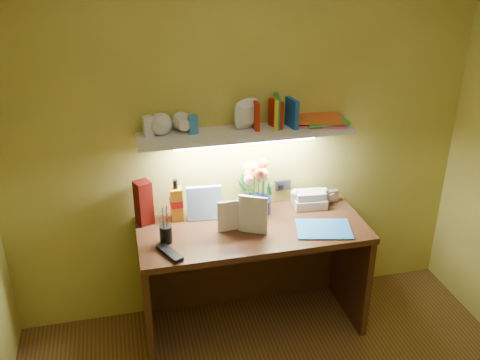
% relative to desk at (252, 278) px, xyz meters
% --- Properties ---
extents(desk, '(1.40, 0.60, 0.75)m').
position_rel_desk_xyz_m(desk, '(0.00, 0.00, 0.00)').
color(desk, '#3A1C0F').
rests_on(desk, ground).
extents(flower_bouquet, '(0.28, 0.28, 0.34)m').
position_rel_desk_xyz_m(flower_bouquet, '(0.07, 0.18, 0.54)').
color(flower_bouquet, '#050936').
rests_on(flower_bouquet, desk).
extents(telephone, '(0.22, 0.18, 0.13)m').
position_rel_desk_xyz_m(telephone, '(0.43, 0.19, 0.44)').
color(telephone, beige).
rests_on(telephone, desk).
extents(desk_clock, '(0.08, 0.05, 0.08)m').
position_rel_desk_xyz_m(desk_clock, '(0.60, 0.21, 0.41)').
color(desk_clock, silver).
rests_on(desk_clock, desk).
extents(whisky_bottle, '(0.07, 0.07, 0.27)m').
position_rel_desk_xyz_m(whisky_bottle, '(-0.44, 0.21, 0.51)').
color(whisky_bottle, '#B16912').
rests_on(whisky_bottle, desk).
extents(whisky_box, '(0.12, 0.12, 0.28)m').
position_rel_desk_xyz_m(whisky_box, '(-0.64, 0.21, 0.52)').
color(whisky_box, '#4F0A05').
rests_on(whisky_box, desk).
extents(pen_cup, '(0.09, 0.09, 0.18)m').
position_rel_desk_xyz_m(pen_cup, '(-0.53, -0.04, 0.46)').
color(pen_cup, black).
rests_on(pen_cup, desk).
extents(art_card, '(0.22, 0.06, 0.22)m').
position_rel_desk_xyz_m(art_card, '(-0.27, 0.18, 0.48)').
color(art_card, silver).
rests_on(art_card, desk).
extents(tv_remote, '(0.14, 0.21, 0.02)m').
position_rel_desk_xyz_m(tv_remote, '(-0.53, -0.18, 0.39)').
color(tv_remote, black).
rests_on(tv_remote, desk).
extents(blue_folder, '(0.38, 0.31, 0.01)m').
position_rel_desk_xyz_m(blue_folder, '(0.41, -0.13, 0.38)').
color(blue_folder, '#2B78C3').
rests_on(blue_folder, desk).
extents(desk_book_a, '(0.15, 0.02, 0.20)m').
position_rel_desk_xyz_m(desk_book_a, '(-0.22, -0.00, 0.48)').
color(desk_book_a, silver).
rests_on(desk_book_a, desk).
extents(desk_book_b, '(0.16, 0.10, 0.24)m').
position_rel_desk_xyz_m(desk_book_b, '(-0.09, -0.01, 0.50)').
color(desk_book_b, silver).
rests_on(desk_book_b, desk).
extents(wall_shelf, '(1.32, 0.34, 0.23)m').
position_rel_desk_xyz_m(wall_shelf, '(0.00, 0.18, 0.96)').
color(wall_shelf, silver).
rests_on(wall_shelf, ground).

